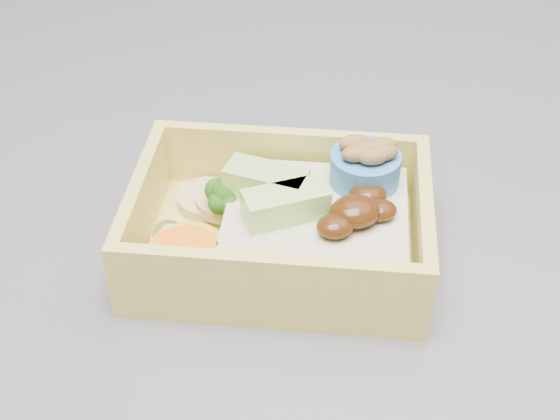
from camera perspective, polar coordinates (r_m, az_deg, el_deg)
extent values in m
cube|color=brown|center=(1.85, -14.00, 13.85)|extent=(3.20, 0.60, 0.90)
cube|color=#DDCC5B|center=(0.43, 0.00, -2.79)|extent=(0.18, 0.16, 0.01)
cube|color=#DDCC5B|center=(0.46, 0.69, 3.80)|extent=(0.15, 0.05, 0.04)
cube|color=#DDCC5B|center=(0.38, -0.84, -5.66)|extent=(0.15, 0.05, 0.04)
cube|color=#DDCC5B|center=(0.42, 10.36, -1.14)|extent=(0.04, 0.10, 0.04)
cube|color=#DDCC5B|center=(0.43, -10.08, 0.21)|extent=(0.04, 0.10, 0.04)
cube|color=#BFB287|center=(0.42, 2.62, -1.38)|extent=(0.12, 0.11, 0.02)
ellipsoid|color=#381A08|center=(0.40, 5.51, -0.11)|extent=(0.03, 0.03, 0.01)
ellipsoid|color=#381A08|center=(0.42, 6.40, 1.06)|extent=(0.03, 0.02, 0.01)
ellipsoid|color=#381A08|center=(0.40, 4.05, -1.20)|extent=(0.02, 0.02, 0.01)
ellipsoid|color=#381A08|center=(0.41, 7.35, -0.02)|extent=(0.02, 0.02, 0.01)
cube|color=#A9DC73|center=(0.40, 0.42, 0.46)|extent=(0.05, 0.03, 0.02)
cube|color=#A9DC73|center=(0.42, -1.02, 2.07)|extent=(0.05, 0.04, 0.02)
cylinder|color=#709650|center=(0.44, -3.84, -0.41)|extent=(0.01, 0.01, 0.01)
sphere|color=#285B14|center=(0.43, -3.93, 1.22)|extent=(0.02, 0.02, 0.02)
sphere|color=#285B14|center=(0.43, -2.93, 1.26)|extent=(0.01, 0.01, 0.01)
sphere|color=#285B14|center=(0.43, -4.63, 1.44)|extent=(0.01, 0.01, 0.01)
sphere|color=#285B14|center=(0.42, -3.69, 0.41)|extent=(0.01, 0.01, 0.01)
sphere|color=#285B14|center=(0.43, -4.49, 0.53)|extent=(0.01, 0.01, 0.01)
sphere|color=#285B14|center=(0.44, -3.75, 1.59)|extent=(0.01, 0.01, 0.01)
cylinder|color=gold|center=(0.41, -6.75, -3.52)|extent=(0.04, 0.04, 0.02)
cylinder|color=orange|center=(0.41, -6.79, -2.17)|extent=(0.02, 0.02, 0.00)
cylinder|color=orange|center=(0.40, -7.84, -2.50)|extent=(0.02, 0.02, 0.00)
cylinder|color=orange|center=(0.40, -6.03, -2.54)|extent=(0.02, 0.02, 0.00)
cylinder|color=tan|center=(0.46, -5.34, 0.78)|extent=(0.04, 0.04, 0.01)
cylinder|color=tan|center=(0.45, -3.94, 0.70)|extent=(0.04, 0.04, 0.01)
ellipsoid|color=white|center=(0.45, -1.73, 1.59)|extent=(0.02, 0.02, 0.02)
ellipsoid|color=white|center=(0.43, -8.14, -1.82)|extent=(0.02, 0.02, 0.02)
cylinder|color=#3C7CCE|center=(0.43, 6.24, 3.05)|extent=(0.04, 0.04, 0.02)
ellipsoid|color=brown|center=(0.42, 6.37, 4.50)|extent=(0.02, 0.02, 0.01)
ellipsoid|color=brown|center=(0.43, 7.44, 4.70)|extent=(0.02, 0.02, 0.01)
ellipsoid|color=brown|center=(0.43, 5.43, 4.90)|extent=(0.02, 0.02, 0.01)
ellipsoid|color=brown|center=(0.42, 6.83, 3.92)|extent=(0.02, 0.02, 0.01)
ellipsoid|color=brown|center=(0.42, 5.63, 4.14)|extent=(0.02, 0.02, 0.01)
ellipsoid|color=brown|center=(0.42, 7.56, 4.22)|extent=(0.02, 0.02, 0.01)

